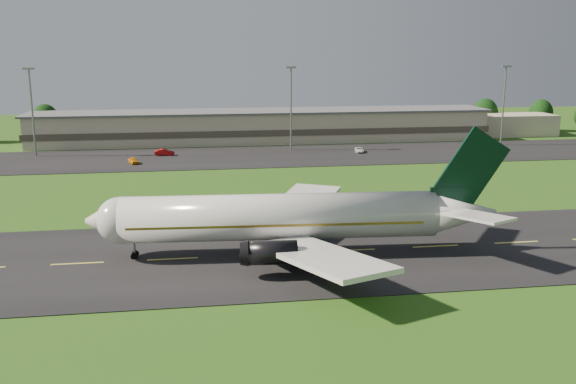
{
  "coord_description": "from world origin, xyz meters",
  "views": [
    {
      "loc": [
        -19.41,
        -74.25,
        24.85
      ],
      "look_at": [
        -6.78,
        8.0,
        6.0
      ],
      "focal_mm": 40.0,
      "sensor_mm": 36.0,
      "label": 1
    }
  ],
  "objects": [
    {
      "name": "service_vehicle_a",
      "position": [
        -31.83,
        66.48,
        0.77
      ],
      "size": [
        2.83,
        4.26,
        1.35
      ],
      "primitive_type": "imported",
      "rotation": [
        0.0,
        0.0,
        0.35
      ],
      "color": "orange",
      "rests_on": "apron"
    },
    {
      "name": "service_vehicle_c",
      "position": [
        20.73,
        73.97,
        0.7
      ],
      "size": [
        2.81,
        4.65,
        1.21
      ],
      "primitive_type": "imported",
      "rotation": [
        0.0,
        0.0,
        -0.2
      ],
      "color": "white",
      "rests_on": "apron"
    },
    {
      "name": "tree_line",
      "position": [
        36.57,
        105.58,
        5.04
      ],
      "size": [
        196.22,
        8.69,
        10.31
      ],
      "color": "black",
      "rests_on": "ground"
    },
    {
      "name": "light_mast_east",
      "position": [
        60.0,
        80.0,
        12.74
      ],
      "size": [
        2.4,
        1.2,
        20.35
      ],
      "color": "gray",
      "rests_on": "ground"
    },
    {
      "name": "light_mast_west",
      "position": [
        -55.0,
        80.0,
        12.74
      ],
      "size": [
        2.4,
        1.2,
        20.35
      ],
      "color": "gray",
      "rests_on": "ground"
    },
    {
      "name": "ground",
      "position": [
        0.0,
        0.0,
        0.0
      ],
      "size": [
        360.0,
        360.0,
        0.0
      ],
      "primitive_type": "plane",
      "color": "#284A12",
      "rests_on": "ground"
    },
    {
      "name": "taxiway",
      "position": [
        0.0,
        0.0,
        0.05
      ],
      "size": [
        220.0,
        30.0,
        0.1
      ],
      "primitive_type": "cube",
      "color": "black",
      "rests_on": "ground"
    },
    {
      "name": "light_mast_centre",
      "position": [
        5.0,
        80.0,
        12.74
      ],
      "size": [
        2.4,
        1.2,
        20.35
      ],
      "color": "gray",
      "rests_on": "ground"
    },
    {
      "name": "airliner",
      "position": [
        -8.17,
        -0.06,
        4.66
      ],
      "size": [
        51.3,
        42.09,
        15.57
      ],
      "rotation": [
        0.0,
        0.0,
        -0.07
      ],
      "color": "silver",
      "rests_on": "ground"
    },
    {
      "name": "terminal",
      "position": [
        6.4,
        96.18,
        3.99
      ],
      "size": [
        145.0,
        16.0,
        8.4
      ],
      "color": "#C5B497",
      "rests_on": "ground"
    },
    {
      "name": "apron",
      "position": [
        0.0,
        72.0,
        0.05
      ],
      "size": [
        260.0,
        30.0,
        0.1
      ],
      "primitive_type": "cube",
      "color": "black",
      "rests_on": "ground"
    },
    {
      "name": "service_vehicle_b",
      "position": [
        -25.51,
        76.36,
        0.85
      ],
      "size": [
        4.65,
        1.89,
        1.5
      ],
      "primitive_type": "imported",
      "rotation": [
        0.0,
        0.0,
        1.5
      ],
      "color": "#A00A0B",
      "rests_on": "apron"
    },
    {
      "name": "service_vehicle_d",
      "position": [
        49.4,
        73.54,
        0.84
      ],
      "size": [
        5.34,
        2.7,
        1.49
      ],
      "primitive_type": "imported",
      "rotation": [
        0.0,
        0.0,
        1.45
      ],
      "color": "#C3860B",
      "rests_on": "apron"
    }
  ]
}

